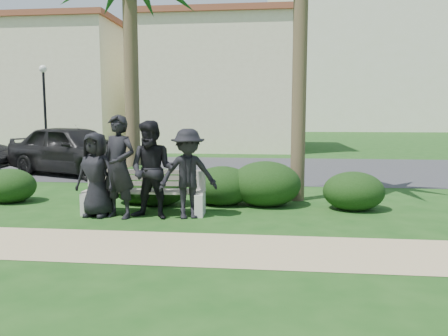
{
  "coord_description": "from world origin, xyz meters",
  "views": [
    {
      "loc": [
        1.77,
        -7.85,
        1.91
      ],
      "look_at": [
        0.79,
        1.0,
        0.84
      ],
      "focal_mm": 35.0,
      "sensor_mm": 36.0,
      "label": 1
    }
  ],
  "objects_px": {
    "man_b": "(119,167)",
    "man_c": "(152,170)",
    "man_a": "(96,175)",
    "park_bench": "(145,195)",
    "street_lamp": "(44,94)",
    "car_a": "(74,150)",
    "man_d": "(188,174)"
  },
  "relations": [
    {
      "from": "street_lamp",
      "to": "man_b",
      "type": "height_order",
      "value": "street_lamp"
    },
    {
      "from": "man_a",
      "to": "man_d",
      "type": "bearing_deg",
      "value": 11.32
    },
    {
      "from": "man_a",
      "to": "park_bench",
      "type": "bearing_deg",
      "value": 30.75
    },
    {
      "from": "man_b",
      "to": "man_c",
      "type": "bearing_deg",
      "value": 19.2
    },
    {
      "from": "man_a",
      "to": "man_b",
      "type": "bearing_deg",
      "value": 3.37
    },
    {
      "from": "man_c",
      "to": "car_a",
      "type": "relative_size",
      "value": 0.38
    },
    {
      "from": "park_bench",
      "to": "man_a",
      "type": "height_order",
      "value": "man_a"
    },
    {
      "from": "park_bench",
      "to": "man_c",
      "type": "bearing_deg",
      "value": -56.6
    },
    {
      "from": "park_bench",
      "to": "man_d",
      "type": "xyz_separation_m",
      "value": [
        0.92,
        -0.27,
        0.47
      ]
    },
    {
      "from": "car_a",
      "to": "park_bench",
      "type": "bearing_deg",
      "value": -120.57
    },
    {
      "from": "man_a",
      "to": "car_a",
      "type": "xyz_separation_m",
      "value": [
        -3.06,
        5.6,
        0.01
      ]
    },
    {
      "from": "street_lamp",
      "to": "car_a",
      "type": "xyz_separation_m",
      "value": [
        4.41,
        -6.4,
        -2.13
      ]
    },
    {
      "from": "man_b",
      "to": "car_a",
      "type": "distance_m",
      "value": 6.66
    },
    {
      "from": "street_lamp",
      "to": "man_d",
      "type": "height_order",
      "value": "street_lamp"
    },
    {
      "from": "man_b",
      "to": "man_c",
      "type": "distance_m",
      "value": 0.64
    },
    {
      "from": "street_lamp",
      "to": "car_a",
      "type": "height_order",
      "value": "street_lamp"
    },
    {
      "from": "man_d",
      "to": "man_c",
      "type": "bearing_deg",
      "value": 169.82
    },
    {
      "from": "man_a",
      "to": "street_lamp",
      "type": "bearing_deg",
      "value": 131.35
    },
    {
      "from": "park_bench",
      "to": "man_b",
      "type": "relative_size",
      "value": 1.23
    },
    {
      "from": "man_c",
      "to": "man_d",
      "type": "height_order",
      "value": "man_c"
    },
    {
      "from": "street_lamp",
      "to": "man_b",
      "type": "relative_size",
      "value": 2.22
    },
    {
      "from": "park_bench",
      "to": "car_a",
      "type": "distance_m",
      "value": 6.57
    },
    {
      "from": "street_lamp",
      "to": "car_a",
      "type": "bearing_deg",
      "value": -55.47
    },
    {
      "from": "man_a",
      "to": "man_b",
      "type": "xyz_separation_m",
      "value": [
        0.47,
        -0.05,
        0.16
      ]
    },
    {
      "from": "man_a",
      "to": "man_d",
      "type": "distance_m",
      "value": 1.76
    },
    {
      "from": "man_d",
      "to": "car_a",
      "type": "height_order",
      "value": "man_d"
    },
    {
      "from": "man_a",
      "to": "man_d",
      "type": "xyz_separation_m",
      "value": [
        1.76,
        0.06,
        0.04
      ]
    },
    {
      "from": "street_lamp",
      "to": "man_a",
      "type": "bearing_deg",
      "value": -58.11
    },
    {
      "from": "park_bench",
      "to": "man_c",
      "type": "distance_m",
      "value": 0.71
    },
    {
      "from": "man_c",
      "to": "man_b",
      "type": "bearing_deg",
      "value": -169.3
    },
    {
      "from": "street_lamp",
      "to": "man_d",
      "type": "relative_size",
      "value": 2.56
    },
    {
      "from": "man_c",
      "to": "car_a",
      "type": "xyz_separation_m",
      "value": [
        -4.16,
        5.64,
        -0.1
      ]
    }
  ]
}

